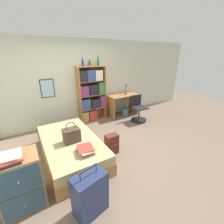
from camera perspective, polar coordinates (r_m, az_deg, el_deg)
name	(u,v)px	position (r m, az deg, el deg)	size (l,w,h in m)	color
ground_plane	(100,146)	(3.84, -4.65, -12.83)	(14.00, 14.00, 0.00)	#756051
wall_back	(73,83)	(4.91, -14.71, 10.60)	(10.00, 0.09, 2.60)	beige
bed	(71,147)	(3.54, -15.49, -12.68)	(1.11, 2.05, 0.44)	#A36B3D
handbag	(72,135)	(3.22, -15.14, -8.44)	(0.33, 0.23, 0.45)	#47382D
book_stack_on_bed	(86,150)	(2.89, -9.86, -13.92)	(0.35, 0.36, 0.11)	silver
suitcase	(90,194)	(2.39, -8.35, -28.61)	(0.51, 0.36, 0.79)	navy
dresser	(21,183)	(2.69, -31.27, -21.98)	(0.56, 0.47, 0.86)	#A36B3D
magazine_pile_on_dresser	(9,158)	(2.39, -34.62, -14.25)	(0.31, 0.34, 0.09)	#232328
bookcase	(91,95)	(4.96, -7.92, 6.48)	(0.88, 0.34, 1.80)	#A36B3D
bottle_green	(83,63)	(4.71, -11.15, 17.88)	(0.06, 0.06, 0.26)	navy
bottle_brown	(90,63)	(4.87, -8.51, 17.86)	(0.08, 0.08, 0.20)	brown
bottle_clear	(98,62)	(4.94, -5.33, 18.46)	(0.07, 0.07, 0.30)	#1E6B2D
desk	(122,101)	(5.51, 4.02, 4.06)	(1.06, 0.60, 0.78)	#A36B3D
desk_lamp	(126,86)	(5.50, 5.52, 9.65)	(0.17, 0.13, 0.42)	navy
desk_chair	(138,113)	(5.17, 9.94, -0.39)	(0.51, 0.51, 0.86)	black
backpack	(112,144)	(3.49, -0.07, -12.17)	(0.29, 0.21, 0.46)	#56231E
waste_bin	(125,112)	(5.64, 4.91, 0.17)	(0.27, 0.27, 0.26)	slate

